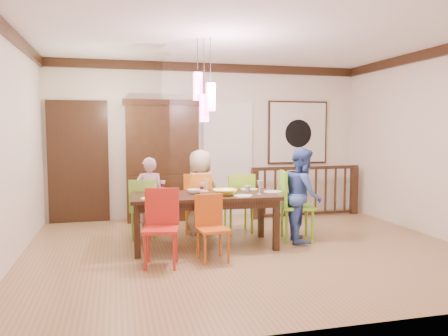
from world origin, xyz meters
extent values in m
plane|color=olive|center=(0.00, 0.00, 0.00)|extent=(6.00, 6.00, 0.00)
plane|color=white|center=(0.00, 0.00, 2.90)|extent=(6.00, 6.00, 0.00)
plane|color=beige|center=(0.00, 2.50, 1.45)|extent=(6.00, 0.00, 6.00)
plane|color=beige|center=(-3.00, 0.00, 1.45)|extent=(0.00, 5.00, 5.00)
plane|color=beige|center=(3.00, 0.00, 1.45)|extent=(0.00, 5.00, 5.00)
cube|color=black|center=(-2.40, 2.45, 1.05)|extent=(1.04, 0.07, 2.24)
cube|color=silver|center=(0.35, 2.46, 1.05)|extent=(0.97, 0.05, 2.22)
cube|color=black|center=(1.80, 2.47, 1.60)|extent=(1.25, 0.04, 1.25)
cube|color=silver|center=(1.80, 2.44, 1.60)|extent=(1.18, 0.02, 1.18)
cylinder|color=black|center=(1.80, 2.43, 1.58)|extent=(0.56, 0.01, 0.56)
cube|color=#EF478E|center=(-0.63, 0.31, 2.25)|extent=(0.11, 0.11, 0.38)
cylinder|color=black|center=(-0.63, 0.31, 2.67)|extent=(0.01, 0.01, 0.46)
cube|color=#EF478E|center=(-0.47, 0.21, 2.10)|extent=(0.11, 0.11, 0.38)
cylinder|color=black|center=(-0.47, 0.21, 2.59)|extent=(0.01, 0.01, 0.61)
cube|color=#EF478E|center=(-0.55, 0.26, 1.95)|extent=(0.11, 0.11, 0.38)
cylinder|color=black|center=(-0.55, 0.26, 2.52)|extent=(0.01, 0.01, 0.76)
cube|color=black|center=(-0.55, 0.26, 0.72)|extent=(2.07, 1.02, 0.05)
cube|color=black|center=(-1.49, 0.64, 0.35)|extent=(0.08, 0.08, 0.70)
cube|color=black|center=(0.38, 0.64, 0.35)|extent=(0.08, 0.08, 0.70)
cube|color=black|center=(-1.49, -0.12, 0.35)|extent=(0.08, 0.08, 0.70)
cube|color=black|center=(0.38, -0.12, 0.35)|extent=(0.08, 0.08, 0.70)
cube|color=black|center=(-0.55, 0.66, 0.65)|extent=(1.83, 0.13, 0.10)
cube|color=black|center=(-0.55, -0.14, 0.65)|extent=(1.83, 0.13, 0.10)
cube|color=#70A434|center=(-1.33, 0.94, 0.44)|extent=(0.51, 0.51, 0.04)
cube|color=#70A434|center=(-1.33, 0.94, 0.69)|extent=(0.41, 0.15, 0.45)
cylinder|color=#70A434|center=(-1.49, 0.78, 0.22)|extent=(0.04, 0.04, 0.43)
cylinder|color=#70A434|center=(-1.16, 0.78, 0.22)|extent=(0.04, 0.04, 0.43)
cylinder|color=#70A434|center=(-1.49, 1.11, 0.22)|extent=(0.04, 0.04, 0.43)
cylinder|color=#70A434|center=(-1.16, 1.11, 0.22)|extent=(0.04, 0.04, 0.43)
cube|color=orange|center=(-0.49, 1.07, 0.47)|extent=(0.52, 0.52, 0.04)
cube|color=orange|center=(-0.49, 1.07, 0.73)|extent=(0.44, 0.13, 0.48)
cylinder|color=orange|center=(-0.67, 0.89, 0.23)|extent=(0.04, 0.04, 0.46)
cylinder|color=orange|center=(-0.31, 0.89, 0.23)|extent=(0.04, 0.04, 0.46)
cylinder|color=orange|center=(-0.67, 1.25, 0.23)|extent=(0.04, 0.04, 0.46)
cylinder|color=orange|center=(-0.31, 1.25, 0.23)|extent=(0.04, 0.04, 0.46)
cube|color=#8BCD27|center=(0.16, 1.01, 0.46)|extent=(0.43, 0.43, 0.04)
cube|color=#8BCD27|center=(0.16, 1.01, 0.72)|extent=(0.43, 0.04, 0.47)
cylinder|color=#8BCD27|center=(-0.02, 0.84, 0.23)|extent=(0.04, 0.04, 0.45)
cylinder|color=#8BCD27|center=(0.33, 0.84, 0.23)|extent=(0.04, 0.04, 0.45)
cylinder|color=#8BCD27|center=(-0.02, 1.19, 0.23)|extent=(0.04, 0.04, 0.45)
cylinder|color=#8BCD27|center=(0.33, 1.19, 0.23)|extent=(0.04, 0.04, 0.45)
cube|color=red|center=(-1.24, -0.49, 0.45)|extent=(0.50, 0.50, 0.04)
cube|color=red|center=(-1.24, -0.49, 0.70)|extent=(0.42, 0.12, 0.46)
cylinder|color=red|center=(-1.41, -0.66, 0.22)|extent=(0.04, 0.04, 0.44)
cylinder|color=red|center=(-1.07, -0.66, 0.22)|extent=(0.04, 0.04, 0.44)
cylinder|color=red|center=(-1.41, -0.32, 0.22)|extent=(0.04, 0.04, 0.44)
cylinder|color=red|center=(-1.07, -0.32, 0.22)|extent=(0.04, 0.04, 0.44)
cube|color=#BB5312|center=(-0.58, -0.42, 0.40)|extent=(0.41, 0.41, 0.04)
cube|color=#BB5312|center=(-0.58, -0.42, 0.62)|extent=(0.38, 0.07, 0.41)
cylinder|color=#BB5312|center=(-0.74, -0.58, 0.20)|extent=(0.03, 0.03, 0.39)
cylinder|color=#BB5312|center=(-0.43, -0.58, 0.20)|extent=(0.03, 0.03, 0.39)
cylinder|color=#BB5312|center=(-0.74, -0.27, 0.20)|extent=(0.03, 0.03, 0.39)
cylinder|color=#BB5312|center=(-0.43, -0.27, 0.20)|extent=(0.03, 0.03, 0.39)
cube|color=#75CD24|center=(0.87, 0.31, 0.50)|extent=(0.55, 0.55, 0.04)
cube|color=#75CD24|center=(0.87, 0.31, 0.78)|extent=(0.14, 0.47, 0.51)
cylinder|color=#75CD24|center=(0.68, 0.12, 0.25)|extent=(0.04, 0.04, 0.49)
cylinder|color=#75CD24|center=(1.06, 0.12, 0.25)|extent=(0.04, 0.04, 0.49)
cylinder|color=#75CD24|center=(0.68, 0.50, 0.25)|extent=(0.04, 0.04, 0.49)
cylinder|color=#75CD24|center=(1.06, 0.50, 0.25)|extent=(0.04, 0.04, 0.49)
cube|color=black|center=(-0.93, 2.28, 0.41)|extent=(1.29, 0.44, 0.83)
cube|color=black|center=(-0.93, 2.30, 1.47)|extent=(1.29, 0.40, 1.29)
cube|color=black|center=(-0.93, 2.49, 1.47)|extent=(1.11, 0.02, 1.11)
cube|color=black|center=(-0.93, 2.30, 2.14)|extent=(1.38, 0.44, 0.10)
cube|color=black|center=(0.73, 1.95, 0.46)|extent=(0.12, 0.12, 0.92)
cube|color=black|center=(2.80, 1.95, 0.46)|extent=(0.12, 0.12, 0.92)
cube|color=black|center=(1.76, 1.95, 0.93)|extent=(2.19, 0.11, 0.06)
cube|color=black|center=(1.76, 1.95, 0.05)|extent=(2.07, 0.09, 0.05)
imported|color=#CE9DAB|center=(-1.26, 1.12, 0.62)|extent=(0.47, 0.33, 1.23)
imported|color=#BCB58E|center=(-0.46, 1.05, 0.67)|extent=(0.75, 0.58, 1.34)
imported|color=#4060B4|center=(0.92, 0.22, 0.70)|extent=(0.68, 0.79, 1.39)
imported|color=#E3E440|center=(-0.29, 0.11, 0.79)|extent=(0.39, 0.39, 0.08)
imported|color=white|center=(-0.69, 0.35, 0.78)|extent=(0.23, 0.23, 0.06)
imported|color=silver|center=(-1.08, 0.05, 0.79)|extent=(0.12, 0.12, 0.09)
imported|color=silver|center=(0.13, 0.41, 0.79)|extent=(0.11, 0.11, 0.08)
cylinder|color=white|center=(-1.18, 0.57, 0.76)|extent=(0.26, 0.26, 0.01)
cylinder|color=white|center=(-0.60, 0.58, 0.76)|extent=(0.26, 0.26, 0.01)
cylinder|color=white|center=(0.19, 0.55, 0.76)|extent=(0.26, 0.26, 0.01)
cylinder|color=white|center=(-1.32, 0.00, 0.76)|extent=(0.26, 0.26, 0.01)
cylinder|color=white|center=(-0.08, -0.06, 0.76)|extent=(0.26, 0.26, 0.01)
cylinder|color=white|center=(0.45, 0.21, 0.76)|extent=(0.26, 0.26, 0.01)
cube|color=#D83359|center=(-0.59, -0.06, 0.76)|extent=(0.18, 0.14, 0.01)
camera|label=1|loc=(-1.75, -5.69, 1.65)|focal=35.00mm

